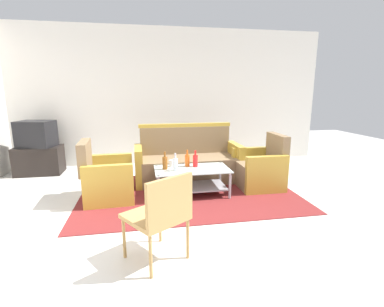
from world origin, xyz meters
name	(u,v)px	position (x,y,z in m)	size (l,w,h in m)	color
ground_plane	(201,223)	(0.00, 0.00, 0.00)	(14.00, 14.00, 0.00)	silver
wall_back	(172,97)	(0.00, 3.06, 1.40)	(6.52, 0.12, 2.80)	silver
rug	(189,193)	(0.02, 1.00, 0.01)	(3.21, 2.11, 0.01)	maroon
couch	(188,163)	(0.12, 1.66, 0.32)	(1.81, 0.77, 0.96)	#7F6647
armchair_left	(107,180)	(-1.17, 1.00, 0.29)	(0.73, 0.79, 0.85)	#7F6647
armchair_right	(260,170)	(1.22, 1.12, 0.29)	(0.70, 0.76, 0.85)	#7F6647
coffee_table	(192,178)	(0.06, 0.95, 0.27)	(1.10, 0.60, 0.40)	silver
bottle_orange	(187,160)	(0.01, 1.09, 0.51)	(0.07, 0.07, 0.25)	#D85919
bottle_brown	(165,163)	(-0.33, 0.98, 0.51)	(0.07, 0.07, 0.26)	brown
bottle_red	(195,161)	(0.13, 1.04, 0.51)	(0.07, 0.07, 0.25)	red
bottle_clear	(175,164)	(-0.19, 0.87, 0.51)	(0.07, 0.07, 0.26)	silver
cup	(172,163)	(-0.22, 1.12, 0.46)	(0.08, 0.08, 0.10)	silver
tv_stand	(39,160)	(-2.57, 2.55, 0.26)	(0.80, 0.50, 0.52)	black
television	(36,134)	(-2.57, 2.55, 0.76)	(0.69, 0.57, 0.48)	black
wicker_chair	(161,212)	(-0.51, -0.68, 0.49)	(0.67, 0.67, 0.84)	#AD844C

